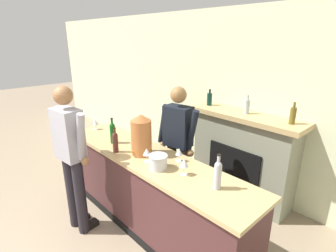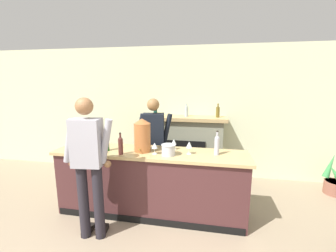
# 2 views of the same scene
# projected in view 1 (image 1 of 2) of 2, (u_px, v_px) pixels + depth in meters

# --- Properties ---
(wall_back_panel) EXTENTS (12.00, 0.07, 2.75)m
(wall_back_panel) POSITION_uv_depth(u_px,v_px,m) (241.00, 103.00, 3.98)
(wall_back_panel) COLOR beige
(wall_back_panel) RESTS_ON ground_plane
(bar_counter) EXTENTS (2.87, 0.66, 1.00)m
(bar_counter) POSITION_uv_depth(u_px,v_px,m) (150.00, 193.00, 3.23)
(bar_counter) COLOR #482627
(bar_counter) RESTS_ON ground_plane
(fireplace_stone) EXTENTS (1.65, 0.52, 1.59)m
(fireplace_stone) POSITION_uv_depth(u_px,v_px,m) (242.00, 156.00, 3.86)
(fireplace_stone) COLOR gray
(fireplace_stone) RESTS_ON ground_plane
(person_customer) EXTENTS (0.66, 0.34, 1.84)m
(person_customer) POSITION_uv_depth(u_px,v_px,m) (71.00, 155.00, 3.05)
(person_customer) COLOR #252129
(person_customer) RESTS_ON ground_plane
(person_bartender) EXTENTS (0.65, 0.35, 1.74)m
(person_bartender) POSITION_uv_depth(u_px,v_px,m) (178.00, 144.00, 3.52)
(person_bartender) COLOR brown
(person_bartender) RESTS_ON ground_plane
(copper_dispenser) EXTENTS (0.25, 0.28, 0.49)m
(copper_dispenser) POSITION_uv_depth(u_px,v_px,m) (141.00, 135.00, 3.06)
(copper_dispenser) COLOR #B06534
(copper_dispenser) RESTS_ON bar_counter
(ice_bucket_steel) EXTENTS (0.20, 0.20, 0.15)m
(ice_bucket_steel) POSITION_uv_depth(u_px,v_px,m) (158.00, 162.00, 2.77)
(ice_bucket_steel) COLOR silver
(ice_bucket_steel) RESTS_ON bar_counter
(wine_bottle_chardonnay_pale) EXTENTS (0.07, 0.07, 0.35)m
(wine_bottle_chardonnay_pale) POSITION_uv_depth(u_px,v_px,m) (218.00, 174.00, 2.37)
(wine_bottle_chardonnay_pale) COLOR #AEB0BD
(wine_bottle_chardonnay_pale) RESTS_ON bar_counter
(wine_bottle_merlot_tall) EXTENTS (0.07, 0.07, 0.34)m
(wine_bottle_merlot_tall) POSITION_uv_depth(u_px,v_px,m) (113.00, 132.00, 3.42)
(wine_bottle_merlot_tall) COLOR #125818
(wine_bottle_merlot_tall) RESTS_ON bar_counter
(wine_bottle_port_short) EXTENTS (0.07, 0.07, 0.32)m
(wine_bottle_port_short) POSITION_uv_depth(u_px,v_px,m) (115.00, 141.00, 3.14)
(wine_bottle_port_short) COLOR #4F2521
(wine_bottle_port_short) RESTS_ON bar_counter
(wine_glass_by_dispenser) EXTENTS (0.09, 0.09, 0.18)m
(wine_glass_by_dispenser) POSITION_uv_depth(u_px,v_px,m) (184.00, 163.00, 2.62)
(wine_glass_by_dispenser) COLOR silver
(wine_glass_by_dispenser) RESTS_ON bar_counter
(wine_glass_mid_counter) EXTENTS (0.08, 0.08, 0.16)m
(wine_glass_mid_counter) POSITION_uv_depth(u_px,v_px,m) (179.00, 152.00, 2.92)
(wine_glass_mid_counter) COLOR silver
(wine_glass_mid_counter) RESTS_ON bar_counter
(wine_glass_near_bucket) EXTENTS (0.09, 0.09, 0.15)m
(wine_glass_near_bucket) POSITION_uv_depth(u_px,v_px,m) (95.00, 123.00, 3.93)
(wine_glass_near_bucket) COLOR silver
(wine_glass_near_bucket) RESTS_ON bar_counter
(wine_glass_front_right) EXTENTS (0.09, 0.09, 0.17)m
(wine_glass_front_right) POSITION_uv_depth(u_px,v_px,m) (147.00, 152.00, 2.90)
(wine_glass_front_right) COLOR silver
(wine_glass_front_right) RESTS_ON bar_counter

